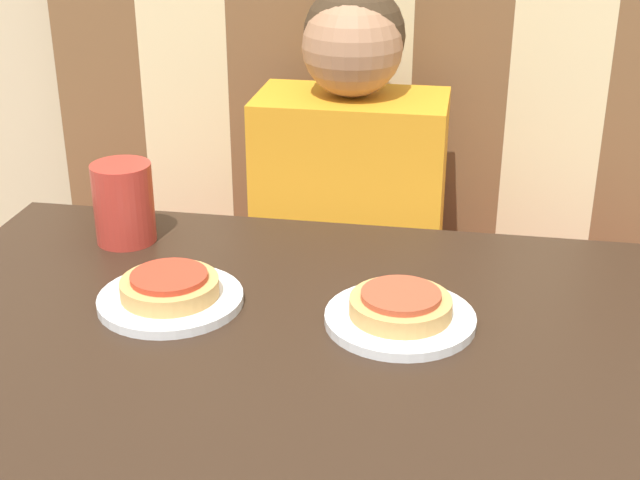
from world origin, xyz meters
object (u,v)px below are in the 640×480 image
object	(u,v)px
pizza_right	(401,304)
drinking_cup	(124,203)
plate_left	(171,299)
pizza_left	(170,286)
plate_right	(400,319)
person	(351,152)

from	to	relation	value
pizza_right	drinking_cup	distance (m)	0.45
plate_left	pizza_right	distance (m)	0.29
drinking_cup	pizza_left	bearing A→B (deg)	-54.44
plate_left	plate_right	world-z (taller)	same
plate_left	plate_right	bearing A→B (deg)	0.00
pizza_left	person	bearing A→B (deg)	76.34
plate_left	drinking_cup	world-z (taller)	drinking_cup
plate_right	drinking_cup	distance (m)	0.45
person	pizza_right	world-z (taller)	person
pizza_left	drinking_cup	bearing A→B (deg)	125.56
plate_left	pizza_right	bearing A→B (deg)	-0.00
pizza_left	pizza_right	xyz separation A→B (m)	(0.29, 0.00, 0.00)
pizza_left	plate_right	bearing A→B (deg)	0.00
plate_right	pizza_right	size ratio (longest dim) A/B	1.48
plate_left	plate_right	xyz separation A→B (m)	(0.29, 0.00, 0.00)
plate_left	pizza_right	size ratio (longest dim) A/B	1.48
plate_right	pizza_left	bearing A→B (deg)	-180.00
drinking_cup	plate_left	bearing A→B (deg)	-54.44
person	pizza_right	xyz separation A→B (m)	(0.14, -0.59, 0.01)
person	plate_left	world-z (taller)	person
person	plate_right	xyz separation A→B (m)	(0.14, -0.59, -0.01)
person	plate_right	world-z (taller)	person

